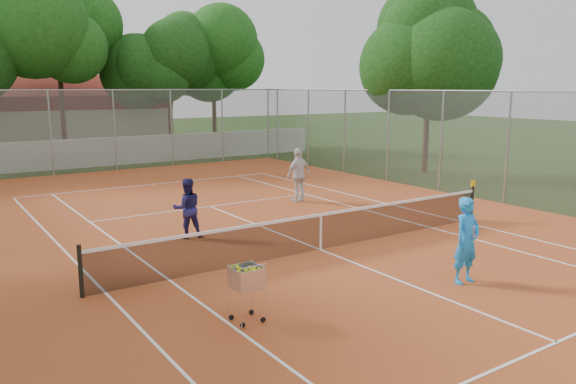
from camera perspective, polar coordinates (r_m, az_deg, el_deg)
ground at (r=14.50m, az=3.32°, el=-5.97°), size 120.00×120.00×0.00m
court_pad at (r=14.50m, az=3.32°, el=-5.93°), size 18.00×34.00×0.02m
court_lines at (r=14.50m, az=3.32°, el=-5.88°), size 10.98×23.78×0.01m
tennis_net at (r=14.37m, az=3.34°, el=-4.02°), size 11.88×0.10×0.98m
perimeter_fence at (r=14.06m, az=3.41°, el=1.87°), size 18.00×34.00×4.00m
boundary_wall at (r=31.40m, az=-18.14°, el=3.90°), size 26.00×0.30×1.50m
clubhouse at (r=40.61m, az=-24.91°, el=6.91°), size 16.40×9.00×4.40m
tropical_trees at (r=34.12m, az=-19.97°, el=11.45°), size 29.00×19.00×10.00m
player_near at (r=12.47m, az=17.69°, el=-4.71°), size 0.68×0.45×1.85m
player_far_left at (r=15.68m, az=-10.21°, el=-1.64°), size 0.92×0.78×1.66m
player_far_right at (r=20.37m, az=1.10°, el=1.76°), size 1.22×0.70×1.96m
ball_hopper at (r=10.07m, az=-4.22°, el=-10.09°), size 0.59×0.59×1.11m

